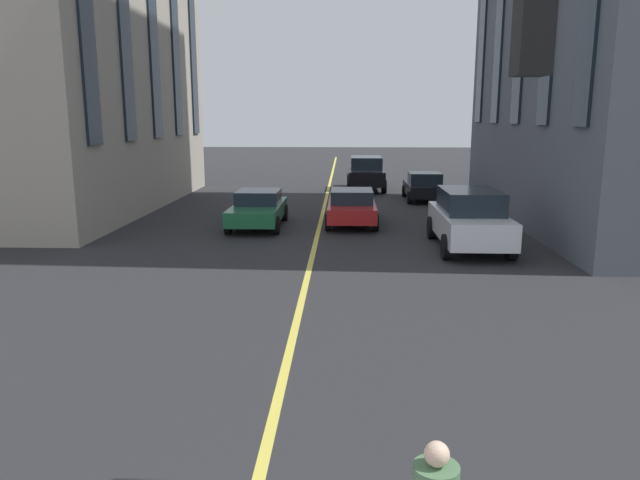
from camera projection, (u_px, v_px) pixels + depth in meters
The scene contains 6 objects.
lane_centre_line at pixel (318, 231), 21.79m from camera, with size 80.00×0.16×0.01m.
car_black_parked_b at pixel (424, 186), 29.68m from camera, with size 3.90×1.89×1.40m.
car_black_parked_a at pixel (366, 173), 33.91m from camera, with size 4.70×2.14×1.88m.
car_green_far at pixel (258, 208), 22.62m from camera, with size 4.40×1.95×1.37m.
car_red_trailing at pixel (352, 206), 23.13m from camera, with size 4.40×1.95×1.37m.
car_white_near at pixel (469, 218), 18.80m from camera, with size 4.70×2.14×1.88m.
Camera 1 is at (-1.37, -0.98, 4.14)m, focal length 33.48 mm.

